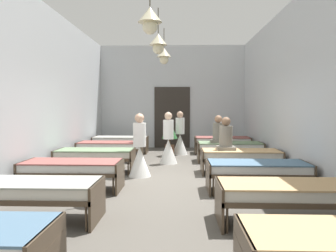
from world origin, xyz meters
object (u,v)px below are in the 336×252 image
object	(u,v)px
bed_right_row_4	(230,147)
bed_right_row_3	(241,156)
nurse_near_aisle	(168,145)
bed_left_row_1	(32,191)
bed_right_row_2	(257,169)
patient_seated_primary	(226,138)
bed_left_row_3	(95,155)
bed_right_row_1	(287,193)
bed_left_row_4	(110,146)
bed_right_row_5	(222,141)
nurse_far_aisle	(140,154)
bed_left_row_2	(72,168)
patient_seated_secondary	(218,133)
potted_plant	(170,134)
bed_left_row_5	(121,140)
nurse_mid_aisle	(180,139)

from	to	relation	value
bed_right_row_4	bed_right_row_3	bearing A→B (deg)	-90.00
nurse_near_aisle	bed_left_row_1	bearing A→B (deg)	149.01
bed_right_row_2	patient_seated_primary	distance (m)	1.89
bed_right_row_4	bed_left_row_3	bearing A→B (deg)	-153.92
bed_right_row_1	bed_left_row_4	world-z (taller)	same
bed_right_row_2	patient_seated_primary	world-z (taller)	patient_seated_primary
bed_right_row_3	bed_right_row_5	world-z (taller)	same
bed_right_row_5	nurse_far_aisle	world-z (taller)	nurse_far_aisle
bed_right_row_4	bed_left_row_4	bearing A→B (deg)	180.00
bed_right_row_1	bed_right_row_5	bearing A→B (deg)	90.00
bed_left_row_2	bed_right_row_3	distance (m)	3.96
patient_seated_primary	bed_right_row_1	bearing A→B (deg)	-84.36
bed_left_row_1	patient_seated_primary	size ratio (longest dim) A/B	2.37
nurse_far_aisle	bed_right_row_4	bearing A→B (deg)	78.91
bed_right_row_3	patient_seated_secondary	size ratio (longest dim) A/B	2.37
potted_plant	bed_right_row_1	bearing A→B (deg)	-73.92
bed_left_row_3	patient_seated_secondary	bearing A→B (deg)	27.41
bed_right_row_2	bed_left_row_5	size ratio (longest dim) A/B	1.00
bed_left_row_3	bed_right_row_3	distance (m)	3.56
bed_right_row_1	bed_left_row_5	bearing A→B (deg)	117.06
potted_plant	nurse_mid_aisle	bearing A→B (deg)	45.60
bed_right_row_2	nurse_far_aisle	xyz separation A→B (m)	(-2.41, 1.32, 0.09)
bed_right_row_5	patient_seated_primary	size ratio (longest dim) A/B	2.37
bed_left_row_4	bed_right_row_5	xyz separation A→B (m)	(3.56, 1.74, 0.00)
nurse_far_aisle	patient_seated_primary	world-z (taller)	nurse_far_aisle
bed_left_row_5	nurse_far_aisle	size ratio (longest dim) A/B	1.28
bed_right_row_2	bed_right_row_4	xyz separation A→B (m)	(0.00, 3.48, 0.00)
bed_right_row_1	bed_left_row_2	world-z (taller)	same
bed_right_row_2	bed_left_row_5	distance (m)	6.32
bed_left_row_1	patient_seated_secondary	size ratio (longest dim) A/B	2.37
bed_left_row_3	potted_plant	world-z (taller)	potted_plant
bed_left_row_4	nurse_mid_aisle	bearing A→B (deg)	33.87
bed_left_row_2	bed_right_row_5	bearing A→B (deg)	55.74
bed_right_row_1	bed_right_row_5	distance (m)	6.97
bed_left_row_1	bed_right_row_5	world-z (taller)	same
bed_right_row_4	nurse_mid_aisle	xyz separation A→B (m)	(-1.47, 1.40, 0.09)
bed_left_row_4	bed_left_row_5	world-z (taller)	same
bed_left_row_2	patient_seated_primary	world-z (taller)	patient_seated_primary
bed_left_row_4	nurse_near_aisle	xyz separation A→B (m)	(1.76, -0.37, 0.09)
bed_left_row_2	nurse_far_aisle	world-z (taller)	nurse_far_aisle
bed_right_row_5	patient_seated_primary	xyz separation A→B (m)	(-0.35, -3.42, 0.43)
bed_left_row_2	bed_left_row_3	distance (m)	1.74
bed_left_row_5	patient_seated_primary	size ratio (longest dim) A/B	2.37
bed_right_row_3	nurse_near_aisle	xyz separation A→B (m)	(-1.80, 1.37, 0.09)
bed_left_row_1	potted_plant	bearing A→B (deg)	74.44
bed_right_row_5	bed_right_row_1	bearing A→B (deg)	-90.00
bed_right_row_5	patient_seated_primary	distance (m)	3.47
patient_seated_secondary	patient_seated_primary	bearing A→B (deg)	-90.00
nurse_mid_aisle	patient_seated_primary	world-z (taller)	nurse_mid_aisle
nurse_mid_aisle	nurse_far_aisle	xyz separation A→B (m)	(-0.94, -3.57, 0.00)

